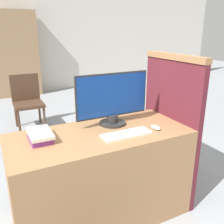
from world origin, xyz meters
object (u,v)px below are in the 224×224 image
Objects in this scene: keyboard at (127,134)px; book_stack at (40,136)px; monitor at (113,99)px; far_chair at (27,99)px; mouse at (156,127)px.

keyboard is 1.49× the size of book_stack.
monitor is 2.35m from far_chair.
keyboard is 2.57m from far_chair.
mouse is at bearing -12.89° from book_stack.
monitor is at bearing 87.61° from keyboard.
far_chair is (-0.36, 2.52, -0.30)m from keyboard.
far_chair is at bearing 99.24° from monitor.
monitor reaches higher than mouse.
far_chair is (-0.37, 2.27, -0.51)m from monitor.
keyboard is at bearing -18.19° from book_stack.
monitor is 2.47× the size of book_stack.
keyboard is 0.45× the size of far_chair.
keyboard is (-0.01, -0.26, -0.21)m from monitor.
book_stack reaches higher than keyboard.
monitor is 0.64m from book_stack.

